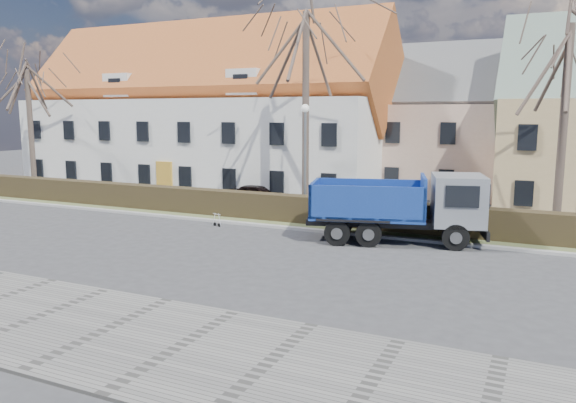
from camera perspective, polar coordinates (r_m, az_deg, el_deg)
The scene contains 14 objects.
ground at distance 21.41m, azimuth -2.36°, elevation -5.37°, with size 120.00×120.00×0.00m, color #373739.
sidewalk_near at distance 14.74m, azimuth -18.13°, elevation -12.41°, with size 80.00×5.00×0.08m, color slate.
curb_far at distance 25.45m, azimuth 2.41°, elevation -2.91°, with size 80.00×0.30×0.12m, color #A19F9B.
grass_strip at distance 26.91m, azimuth 3.73°, elevation -2.29°, with size 80.00×3.00×0.10m, color #535F35.
hedge at distance 26.62m, azimuth 3.58°, elevation -1.10°, with size 60.00×0.90×1.30m, color #2D2416.
building_white at distance 41.14m, azimuth -8.29°, elevation 8.14°, with size 26.80×10.80×9.50m, color silver, non-canonical shape.
building_pink at distance 38.82m, azimuth 16.92°, elevation 6.69°, with size 10.80×8.80×8.00m, color #CAA58F, non-canonical shape.
tree_0 at distance 41.48m, azimuth -24.74°, elevation 7.70°, with size 7.20×7.20×9.90m, color #4B3D34, non-canonical shape.
tree_1 at distance 29.30m, azimuth 1.82°, elevation 10.99°, with size 9.20×9.20×12.65m, color #4B3D34, non-canonical shape.
tree_2 at distance 26.90m, azimuth 26.29°, elevation 8.49°, with size 8.00×8.00×11.00m, color #4B3D34, non-canonical shape.
dump_truck at distance 23.56m, azimuth 10.37°, elevation -0.53°, with size 7.34×2.73×2.94m, color navy, non-canonical shape.
streetlight at distance 27.76m, azimuth 1.74°, elevation 4.02°, with size 0.45×0.45×5.79m, color gray, non-canonical shape.
cart_frame at distance 26.86m, azimuth -7.53°, elevation -1.74°, with size 0.74×0.42×0.68m, color silver, non-canonical shape.
parked_car_a at distance 32.74m, azimuth -3.16°, elevation 0.71°, with size 1.40×3.49×1.19m, color black.
Camera 1 is at (9.58, -18.39, 5.31)m, focal length 35.00 mm.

